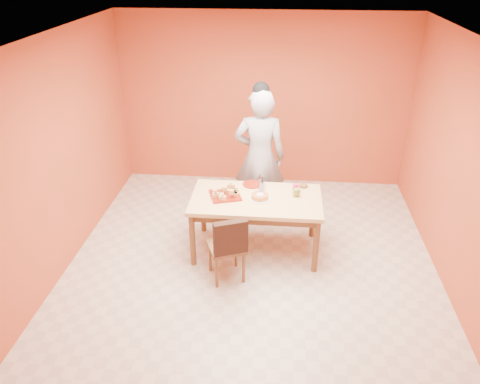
# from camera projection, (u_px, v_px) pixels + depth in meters

# --- Properties ---
(floor) EXTENTS (5.00, 5.00, 0.00)m
(floor) POSITION_uv_depth(u_px,v_px,m) (251.00, 268.00, 5.72)
(floor) COLOR beige
(floor) RESTS_ON ground
(ceiling) EXTENTS (5.00, 5.00, 0.00)m
(ceiling) POSITION_uv_depth(u_px,v_px,m) (254.00, 40.00, 4.47)
(ceiling) COLOR white
(ceiling) RESTS_ON wall_back
(wall_back) EXTENTS (4.50, 0.00, 4.50)m
(wall_back) POSITION_uv_depth(u_px,v_px,m) (264.00, 101.00, 7.30)
(wall_back) COLOR #C5482D
(wall_back) RESTS_ON floor
(wall_left) EXTENTS (0.00, 5.00, 5.00)m
(wall_left) POSITION_uv_depth(u_px,v_px,m) (54.00, 161.00, 5.28)
(wall_left) COLOR #C5482D
(wall_left) RESTS_ON floor
(wall_right) EXTENTS (0.00, 5.00, 5.00)m
(wall_right) POSITION_uv_depth(u_px,v_px,m) (466.00, 177.00, 4.91)
(wall_right) COLOR #C5482D
(wall_right) RESTS_ON floor
(dining_table) EXTENTS (1.60, 0.90, 0.76)m
(dining_table) POSITION_uv_depth(u_px,v_px,m) (256.00, 205.00, 5.78)
(dining_table) COLOR #EEC77C
(dining_table) RESTS_ON floor
(dining_chair) EXTENTS (0.53, 0.59, 0.87)m
(dining_chair) POSITION_uv_depth(u_px,v_px,m) (226.00, 246.00, 5.36)
(dining_chair) COLOR brown
(dining_chair) RESTS_ON floor
(pastry_pile) EXTENTS (0.32, 0.32, 0.10)m
(pastry_pile) POSITION_uv_depth(u_px,v_px,m) (225.00, 191.00, 5.75)
(pastry_pile) COLOR tan
(pastry_pile) RESTS_ON pastry_platter
(person) EXTENTS (0.71, 0.48, 1.91)m
(person) POSITION_uv_depth(u_px,v_px,m) (260.00, 157.00, 6.35)
(person) COLOR gray
(person) RESTS_ON floor
(pastry_platter) EXTENTS (0.45, 0.45, 0.02)m
(pastry_platter) POSITION_uv_depth(u_px,v_px,m) (225.00, 195.00, 5.78)
(pastry_platter) COLOR maroon
(pastry_platter) RESTS_ON dining_table
(red_dinner_plate) EXTENTS (0.29, 0.29, 0.01)m
(red_dinner_plate) POSITION_uv_depth(u_px,v_px,m) (252.00, 184.00, 6.05)
(red_dinner_plate) COLOR maroon
(red_dinner_plate) RESTS_ON dining_table
(white_cake_plate) EXTENTS (0.35, 0.35, 0.01)m
(white_cake_plate) POSITION_uv_depth(u_px,v_px,m) (260.00, 198.00, 5.71)
(white_cake_plate) COLOR white
(white_cake_plate) RESTS_ON dining_table
(sponge_cake) EXTENTS (0.24, 0.24, 0.05)m
(sponge_cake) POSITION_uv_depth(u_px,v_px,m) (260.00, 196.00, 5.70)
(sponge_cake) COLOR #C76F33
(sponge_cake) RESTS_ON white_cake_plate
(cake_server) EXTENTS (0.06, 0.29, 0.01)m
(cake_server) POSITION_uv_depth(u_px,v_px,m) (262.00, 187.00, 5.84)
(cake_server) COLOR white
(cake_server) RESTS_ON sponge_cake
(egg_ornament) EXTENTS (0.12, 0.11, 0.12)m
(egg_ornament) POSITION_uv_depth(u_px,v_px,m) (296.00, 192.00, 5.74)
(egg_ornament) COLOR olive
(egg_ornament) RESTS_ON dining_table
(magenta_glass) EXTENTS (0.09, 0.09, 0.10)m
(magenta_glass) POSITION_uv_depth(u_px,v_px,m) (296.00, 188.00, 5.86)
(magenta_glass) COLOR #D21F4D
(magenta_glass) RESTS_ON dining_table
(checker_tin) EXTENTS (0.14, 0.14, 0.03)m
(checker_tin) POSITION_uv_depth(u_px,v_px,m) (303.00, 186.00, 5.99)
(checker_tin) COLOR #3B2010
(checker_tin) RESTS_ON dining_table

